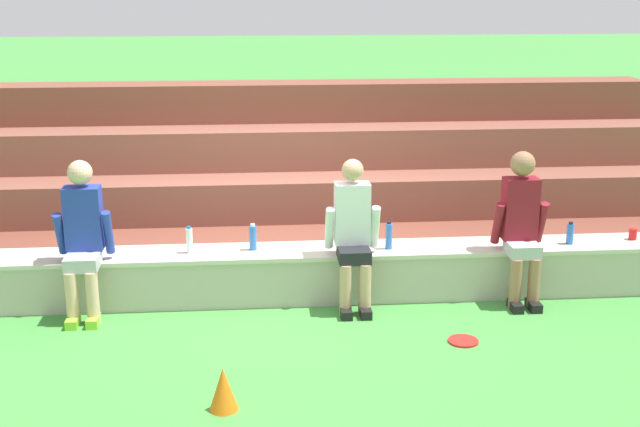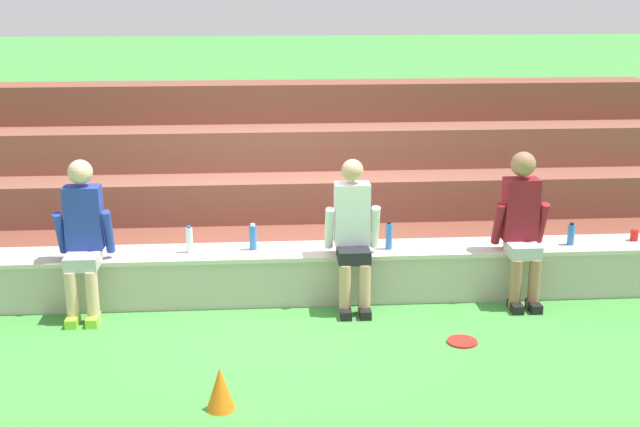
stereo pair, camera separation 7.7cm
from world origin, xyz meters
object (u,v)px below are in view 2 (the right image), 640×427
(person_far_left, at_px, (83,235))
(person_center, at_px, (522,224))
(frisbee, at_px, (462,342))
(plastic_cup_middle, at_px, (634,235))
(water_bottle_center_gap, at_px, (189,240))
(sports_cone, at_px, (220,388))
(water_bottle_mid_left, at_px, (389,236))
(water_bottle_near_right, at_px, (253,237))
(person_left_of_center, at_px, (353,232))
(water_bottle_mid_right, at_px, (571,234))

(person_far_left, xyz_separation_m, person_center, (3.96, 0.00, 0.02))
(frisbee, bearing_deg, plastic_cup_middle, 30.65)
(water_bottle_center_gap, relative_size, plastic_cup_middle, 2.43)
(person_center, relative_size, sports_cone, 4.46)
(water_bottle_mid_left, bearing_deg, plastic_cup_middle, 2.04)
(frisbee, relative_size, sports_cone, 0.80)
(person_center, bearing_deg, water_bottle_near_right, 173.81)
(person_left_of_center, distance_m, water_bottle_center_gap, 1.51)
(water_bottle_near_right, bearing_deg, water_bottle_center_gap, -175.99)
(water_bottle_mid_right, bearing_deg, plastic_cup_middle, 6.90)
(person_far_left, distance_m, person_center, 3.96)
(plastic_cup_middle, distance_m, frisbee, 2.32)
(person_far_left, distance_m, frisbee, 3.42)
(water_bottle_center_gap, bearing_deg, sports_cone, -80.22)
(water_bottle_mid_left, xyz_separation_m, sports_cone, (-1.49, -2.03, -0.45))
(plastic_cup_middle, bearing_deg, person_center, -167.22)
(person_center, bearing_deg, sports_cone, -145.58)
(water_bottle_center_gap, bearing_deg, plastic_cup_middle, 0.66)
(water_bottle_near_right, distance_m, plastic_cup_middle, 3.68)
(person_center, height_order, frisbee, person_center)
(person_far_left, relative_size, water_bottle_near_right, 5.55)
(water_bottle_near_right, relative_size, water_bottle_center_gap, 0.99)
(person_left_of_center, relative_size, water_bottle_mid_left, 5.16)
(person_center, xyz_separation_m, water_bottle_near_right, (-2.46, 0.27, -0.15))
(water_bottle_center_gap, bearing_deg, water_bottle_mid_left, -1.14)
(person_far_left, relative_size, sports_cone, 4.41)
(person_left_of_center, relative_size, water_bottle_mid_right, 6.32)
(plastic_cup_middle, height_order, sports_cone, plastic_cup_middle)
(person_far_left, xyz_separation_m, person_left_of_center, (2.40, -0.01, -0.02))
(water_bottle_mid_left, distance_m, plastic_cup_middle, 2.41)
(person_left_of_center, xyz_separation_m, water_bottle_mid_left, (0.36, 0.21, -0.11))
(person_far_left, distance_m, water_bottle_mid_right, 4.51)
(water_bottle_mid_left, xyz_separation_m, water_bottle_mid_right, (1.75, 0.01, -0.02))
(person_far_left, distance_m, sports_cone, 2.31)
(person_far_left, relative_size, plastic_cup_middle, 13.36)
(person_left_of_center, distance_m, frisbee, 1.39)
(water_bottle_center_gap, height_order, water_bottle_mid_right, water_bottle_center_gap)
(person_far_left, distance_m, water_bottle_near_right, 1.52)
(person_far_left, bearing_deg, water_bottle_mid_left, 3.97)
(person_center, height_order, water_bottle_center_gap, person_center)
(water_bottle_mid_left, height_order, frisbee, water_bottle_mid_left)
(water_bottle_mid_right, bearing_deg, water_bottle_near_right, 178.63)
(person_left_of_center, relative_size, frisbee, 5.43)
(person_center, xyz_separation_m, sports_cone, (-2.69, -1.84, -0.60))
(water_bottle_near_right, bearing_deg, frisbee, -33.48)
(person_left_of_center, xyz_separation_m, person_center, (1.56, 0.02, 0.04))
(water_bottle_mid_right, bearing_deg, sports_cone, -147.83)
(person_left_of_center, height_order, plastic_cup_middle, person_left_of_center)
(water_bottle_mid_right, height_order, plastic_cup_middle, water_bottle_mid_right)
(water_bottle_mid_right, bearing_deg, frisbee, -140.11)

